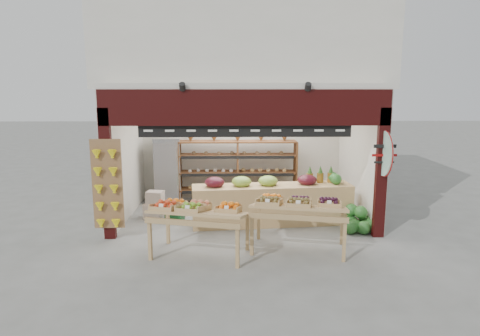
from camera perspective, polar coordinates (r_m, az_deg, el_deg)
name	(u,v)px	position (r m, az deg, el deg)	size (l,w,h in m)	color
ground	(244,221)	(9.92, 0.47, -7.13)	(60.00, 60.00, 0.00)	slate
shop_structure	(242,52)	(11.09, 0.28, 15.27)	(6.36, 5.12, 5.40)	silver
banana_board	(107,186)	(8.84, -17.31, -2.34)	(0.60, 0.15, 1.80)	brown
gift_sign	(384,154)	(8.91, 18.67, 1.84)	(0.04, 0.93, 0.92)	#A5CFBA
back_shelving	(238,159)	(11.29, -0.32, 1.25)	(3.13, 0.51, 1.92)	brown
refrigerator	(167,170)	(11.52, -9.65, -0.28)	(0.68, 0.68, 1.74)	#B3B6BB
cardboard_stack	(164,209)	(10.23, -10.08, -5.34)	(1.03, 0.74, 0.65)	silver
mid_counter	(271,203)	(9.65, 4.21, -4.65)	(3.62, 1.04, 1.11)	tan
display_table_left	(194,210)	(7.85, -6.15, -5.57)	(1.89, 1.33, 1.08)	tan
display_table_right	(295,205)	(8.11, 7.40, -4.88)	(1.93, 1.32, 1.11)	tan
watermelon_pile	(358,222)	(9.58, 15.51, -6.94)	(0.77, 0.72, 0.55)	#1D511B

